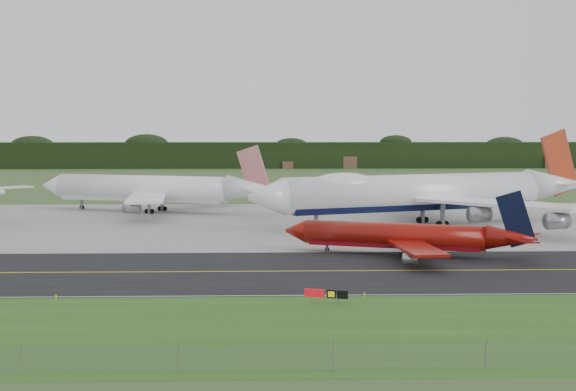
{
  "coord_description": "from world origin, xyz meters",
  "views": [
    {
      "loc": [
        -11.39,
        -108.98,
        18.99
      ],
      "look_at": [
        -7.35,
        22.0,
        7.89
      ],
      "focal_mm": 50.0,
      "sensor_mm": 36.0,
      "label": 1
    }
  ],
  "objects_px": {
    "jet_red_737": "(407,237)",
    "jet_star_tail": "(155,190)",
    "taxiway_sign": "(326,294)",
    "jet_ba_747": "(425,193)"
  },
  "relations": [
    {
      "from": "jet_red_737",
      "to": "jet_star_tail",
      "type": "xyz_separation_m",
      "value": [
        -45.85,
        62.86,
        2.29
      ]
    },
    {
      "from": "jet_star_tail",
      "to": "taxiway_sign",
      "type": "height_order",
      "value": "jet_star_tail"
    },
    {
      "from": "jet_ba_747",
      "to": "taxiway_sign",
      "type": "relative_size",
      "value": 15.75
    },
    {
      "from": "jet_star_tail",
      "to": "jet_ba_747",
      "type": "bearing_deg",
      "value": -25.14
    },
    {
      "from": "jet_ba_747",
      "to": "taxiway_sign",
      "type": "distance_m",
      "value": 73.76
    },
    {
      "from": "jet_star_tail",
      "to": "taxiway_sign",
      "type": "distance_m",
      "value": 100.56
    },
    {
      "from": "taxiway_sign",
      "to": "jet_ba_747",
      "type": "bearing_deg",
      "value": 70.3
    },
    {
      "from": "taxiway_sign",
      "to": "jet_star_tail",
      "type": "bearing_deg",
      "value": 108.06
    },
    {
      "from": "jet_star_tail",
      "to": "jet_red_737",
      "type": "bearing_deg",
      "value": -53.89
    },
    {
      "from": "jet_red_737",
      "to": "taxiway_sign",
      "type": "relative_size",
      "value": 7.94
    }
  ]
}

